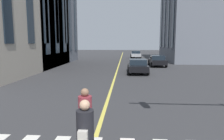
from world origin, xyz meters
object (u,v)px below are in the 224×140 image
object	(u,v)px
car_black_parked_a	(157,61)
pedestrian_companion	(85,139)
car_black_trailing	(138,66)
pedestrian_near	(85,118)
car_silver_near	(136,54)

from	to	relation	value
car_black_parked_a	pedestrian_companion	size ratio (longest dim) A/B	2.50
car_black_trailing	pedestrian_near	size ratio (longest dim) A/B	2.56
car_black_trailing	pedestrian_companion	size ratio (longest dim) A/B	2.50
car_black_parked_a	pedestrian_near	world-z (taller)	pedestrian_near
pedestrian_near	car_black_parked_a	bearing A→B (deg)	-13.99
pedestrian_near	car_black_trailing	bearing A→B (deg)	-9.02
car_silver_near	pedestrian_near	xyz separation A→B (m)	(-34.24, 3.04, 0.15)
car_silver_near	car_black_parked_a	distance (m)	13.94
car_black_trailing	car_black_parked_a	bearing A→B (deg)	-24.83
car_black_trailing	car_black_parked_a	distance (m)	6.69
car_black_trailing	pedestrian_near	xyz separation A→B (m)	(-14.38, 2.28, 0.15)
car_silver_near	pedestrian_companion	size ratio (longest dim) A/B	2.50
pedestrian_companion	car_black_trailing	bearing A→B (deg)	-7.39
car_silver_near	car_black_trailing	xyz separation A→B (m)	(-19.86, 0.75, 0.00)
car_black_trailing	car_silver_near	bearing A→B (deg)	-2.17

